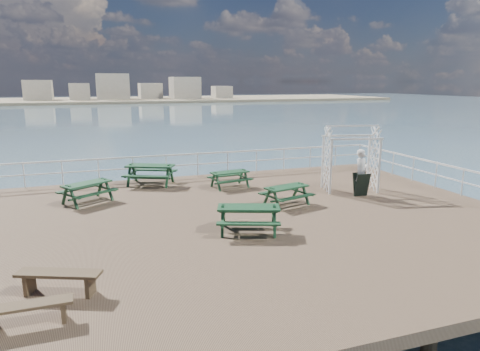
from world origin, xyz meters
The scene contains 13 objects.
ground centered at (0.00, 0.00, -0.15)m, with size 18.00×14.00×0.30m, color brown.
sea_backdrop centered at (12.54, 134.07, -0.51)m, with size 300.00×300.00×9.20m.
railing centered at (-0.07, 2.57, 0.87)m, with size 17.77×13.76×1.10m.
picnic_table_a centered at (-4.88, 3.72, 0.54)m, with size 2.21×2.11×0.84m.
picnic_table_b centered at (-2.33, 5.80, 0.62)m, with size 2.48×2.29×0.97m.
picnic_table_c centered at (0.75, 4.23, 0.49)m, with size 1.74×1.48×0.77m.
picnic_table_d centered at (-0.37, -1.14, 0.56)m, with size 2.19×1.98×0.88m.
picnic_table_e centered at (1.89, 1.07, 0.50)m, with size 1.89×1.67×0.78m.
flat_bench_near centered at (-5.82, -4.54, 0.32)m, with size 1.51×0.38×0.43m.
flat_bench_far centered at (-5.38, -3.45, 0.37)m, with size 1.76×1.05×0.50m.
trellis_arbor centered at (5.22, 2.19, 1.18)m, with size 2.34×1.60×2.66m.
sandwich_board centered at (5.14, 1.26, 0.45)m, with size 0.58×0.44×0.92m.
person centered at (5.26, 1.47, 0.89)m, with size 0.65×0.43×1.79m, color silver.
Camera 1 is at (-4.48, -12.41, 4.35)m, focal length 32.00 mm.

